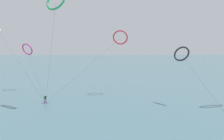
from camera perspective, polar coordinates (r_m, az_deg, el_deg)
sea_water at (r=114.06m, az=-0.85°, el=1.54°), size 400.00×200.00×0.08m
surfer_violet at (r=43.16m, az=-18.85°, el=-8.16°), size 1.40×0.73×1.70m
kite_magenta at (r=56.89m, az=-23.46°, el=5.57°), size 10.28×14.48×12.41m
kite_charcoal at (r=42.58m, az=19.63°, el=4.46°), size 3.55×27.12×11.82m
kite_crimson at (r=48.42m, az=2.41°, el=9.44°), size 17.97×9.92×15.58m
kite_emerald at (r=42.05m, az=-16.03°, el=18.94°), size 5.41×4.22×22.84m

